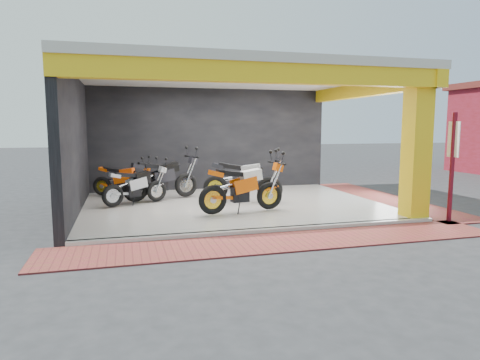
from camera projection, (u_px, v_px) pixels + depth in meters
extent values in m
plane|color=#2D2D30|center=(254.00, 222.00, 9.99)|extent=(80.00, 80.00, 0.00)
cube|color=white|center=(233.00, 205.00, 11.90)|extent=(8.00, 6.00, 0.10)
cube|color=beige|center=(233.00, 75.00, 11.46)|extent=(8.40, 6.40, 0.20)
cube|color=black|center=(211.00, 140.00, 14.66)|extent=(8.20, 0.20, 3.50)
cube|color=black|center=(73.00, 146.00, 10.62)|extent=(0.20, 6.20, 3.50)
cube|color=yellow|center=(416.00, 147.00, 10.04)|extent=(0.50, 0.50, 3.50)
cube|color=yellow|center=(270.00, 73.00, 8.63)|extent=(8.40, 0.30, 0.40)
cube|color=yellow|center=(365.00, 90.00, 12.54)|extent=(0.30, 6.40, 0.40)
cube|color=white|center=(269.00, 231.00, 9.01)|extent=(8.00, 0.20, 0.10)
cube|color=maroon|center=(282.00, 242.00, 8.27)|extent=(9.00, 1.40, 0.03)
cube|color=maroon|center=(384.00, 199.00, 13.16)|extent=(1.40, 7.00, 0.03)
cylinder|color=maroon|center=(452.00, 168.00, 9.88)|extent=(0.10, 0.10, 2.55)
cube|color=white|center=(454.00, 139.00, 9.80)|extent=(0.02, 0.36, 0.82)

